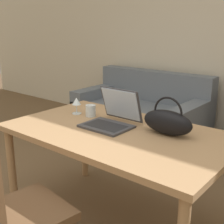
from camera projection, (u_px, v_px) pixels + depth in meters
name	position (u px, v px, depth m)	size (l,w,h in m)	color
dining_table	(117.00, 140.00, 2.15)	(1.54, 0.91, 0.73)	#A87F56
chair	(9.00, 207.00, 1.62)	(0.50, 0.50, 0.93)	brown
couch	(142.00, 115.00, 4.06)	(1.66, 0.88, 0.82)	slate
laptop	(113.00, 116.00, 2.23)	(0.34, 0.34, 0.26)	#38383D
drinking_glass	(91.00, 111.00, 2.43)	(0.08, 0.08, 0.09)	silver
wine_glass	(76.00, 103.00, 2.49)	(0.08, 0.08, 0.13)	silver
handbag	(167.00, 122.00, 2.03)	(0.35, 0.13, 0.25)	black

